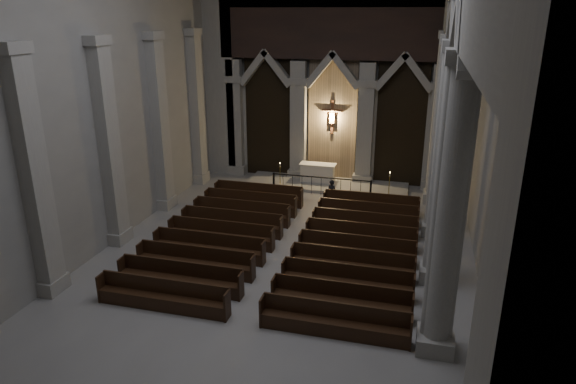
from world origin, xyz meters
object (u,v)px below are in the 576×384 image
(altar, at_px, (318,172))
(candle_stand_left, at_px, (280,180))
(pews, at_px, (287,245))
(altar_rail, at_px, (321,183))
(worshipper, at_px, (331,193))
(candle_stand_right, at_px, (389,191))

(altar, height_order, candle_stand_left, candle_stand_left)
(altar, distance_m, pews, 8.53)
(altar, bearing_deg, pews, -86.35)
(altar, height_order, altar_rail, altar)
(worshipper, bearing_deg, candle_stand_right, 55.93)
(altar_rail, bearing_deg, candle_stand_right, 7.67)
(altar, relative_size, candle_stand_right, 1.40)
(altar_rail, distance_m, pews, 6.75)
(pews, distance_m, worshipper, 5.39)
(pews, bearing_deg, candle_stand_right, 65.08)
(candle_stand_right, bearing_deg, altar_rail, -172.33)
(candle_stand_right, height_order, pews, candle_stand_right)
(altar_rail, bearing_deg, candle_stand_left, 162.35)
(candle_stand_left, bearing_deg, pews, -72.51)
(worshipper, bearing_deg, pews, -78.64)
(candle_stand_left, height_order, pews, candle_stand_left)
(candle_stand_right, bearing_deg, altar, 161.35)
(altar_rail, relative_size, candle_stand_right, 3.72)
(candle_stand_left, distance_m, worshipper, 3.83)
(altar, xyz_separation_m, candle_stand_left, (-1.82, -1.01, -0.28))
(altar_rail, bearing_deg, altar, 107.11)
(candle_stand_left, height_order, candle_stand_right, candle_stand_right)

